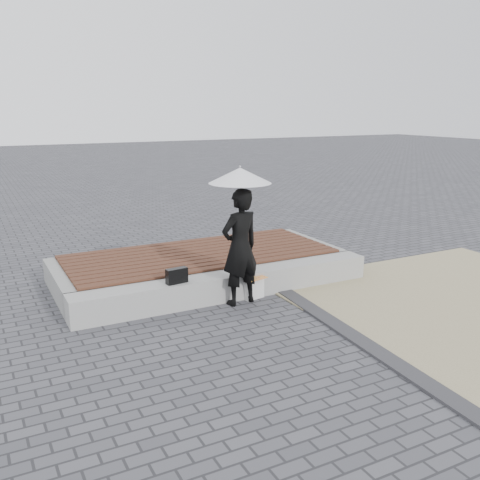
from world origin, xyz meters
The scene contains 10 objects.
ground centered at (0.00, 0.00, 0.00)m, with size 80.00×80.00×0.00m, color #48484D.
edging_band centered at (0.75, -0.50, 0.02)m, with size 0.25×5.20×0.04m, color #323235.
seating_ledge centered at (0.00, 1.60, 0.20)m, with size 5.00×0.45×0.40m, color #979692.
timber_platform centered at (0.00, 2.80, 0.20)m, with size 5.00×2.00×0.40m, color gray.
timber_decking centered at (0.00, 2.80, 0.42)m, with size 4.60×2.00×0.04m, color #562E1F, non-canonical shape.
woman centered at (0.01, 1.29, 0.89)m, with size 0.65×0.43×1.78m, color black.
parasol centered at (0.01, 1.29, 1.96)m, with size 0.92×0.92×1.18m.
handbag centered at (-0.92, 1.52, 0.51)m, with size 0.32×0.11×0.23m, color black.
canvas_tote centered at (0.30, 1.38, 0.18)m, with size 0.33×0.14×0.35m, color white.
magazine centered at (0.30, 1.33, 0.36)m, with size 0.33×0.24×0.01m, color red.
Camera 1 is at (-3.55, -5.57, 2.93)m, focal length 40.02 mm.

